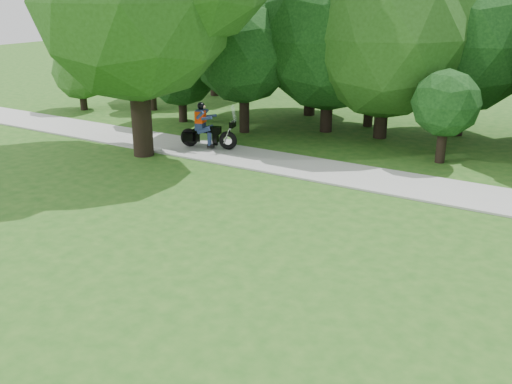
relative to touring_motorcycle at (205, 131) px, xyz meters
The scene contains 3 objects.
ground 12.29m from the touring_motorcycle, 41.83° to the right, with size 100.00×100.00×0.00m, color #225418.
walkway 9.17m from the touring_motorcycle, ahead, with size 60.00×2.20×0.06m, color #A8A8A3.
touring_motorcycle is the anchor object (origin of this frame).
Camera 1 is at (2.49, -7.58, 5.39)m, focal length 40.00 mm.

